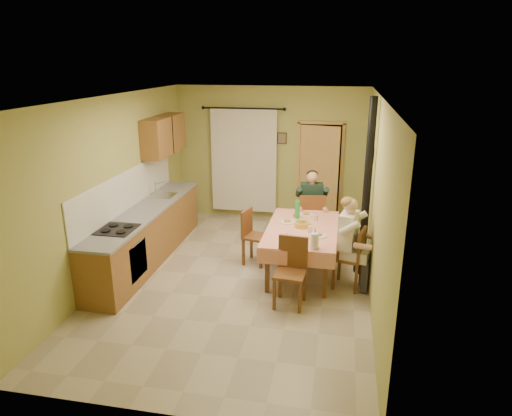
% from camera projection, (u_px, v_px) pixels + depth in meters
% --- Properties ---
extents(floor, '(4.00, 6.00, 0.01)m').
position_uv_depth(floor, '(239.00, 278.00, 7.25)').
color(floor, tan).
rests_on(floor, ground).
extents(room_shell, '(4.04, 6.04, 2.82)m').
position_uv_depth(room_shell, '(238.00, 166.00, 6.68)').
color(room_shell, tan).
rests_on(room_shell, ground).
extents(kitchen_run, '(0.64, 3.64, 1.56)m').
position_uv_depth(kitchen_run, '(147.00, 233.00, 7.78)').
color(kitchen_run, brown).
rests_on(kitchen_run, ground).
extents(upper_cabinets, '(0.35, 1.40, 0.70)m').
position_uv_depth(upper_cabinets, '(164.00, 135.00, 8.56)').
color(upper_cabinets, brown).
rests_on(upper_cabinets, room_shell).
extents(curtain, '(1.70, 0.07, 2.22)m').
position_uv_depth(curtain, '(244.00, 160.00, 9.66)').
color(curtain, black).
rests_on(curtain, ground).
extents(doorway, '(0.96, 0.24, 2.15)m').
position_uv_depth(doorway, '(319.00, 173.00, 9.47)').
color(doorway, black).
rests_on(doorway, ground).
extents(dining_table, '(1.13, 1.88, 0.76)m').
position_uv_depth(dining_table, '(301.00, 250.00, 7.36)').
color(dining_table, '#ED917B').
rests_on(dining_table, ground).
extents(tableware, '(0.79, 1.61, 0.33)m').
position_uv_depth(tableware, '(304.00, 227.00, 7.13)').
color(tableware, white).
rests_on(tableware, dining_table).
extents(chair_far, '(0.52, 0.52, 1.02)m').
position_uv_depth(chair_far, '(310.00, 230.00, 8.43)').
color(chair_far, brown).
rests_on(chair_far, ground).
extents(chair_near, '(0.45, 0.45, 0.98)m').
position_uv_depth(chair_near, '(290.00, 286.00, 6.37)').
color(chair_near, brown).
rests_on(chair_near, ground).
extents(chair_right, '(0.48, 0.48, 0.96)m').
position_uv_depth(chair_right, '(349.00, 269.00, 6.88)').
color(chair_right, brown).
rests_on(chair_right, ground).
extents(chair_left, '(0.46, 0.46, 0.93)m').
position_uv_depth(chair_left, '(255.00, 247.00, 7.70)').
color(chair_left, brown).
rests_on(chair_left, ground).
extents(man_far, '(0.62, 0.51, 1.39)m').
position_uv_depth(man_far, '(312.00, 200.00, 8.26)').
color(man_far, '#192D23').
rests_on(man_far, chair_far).
extents(man_right, '(0.55, 0.63, 1.39)m').
position_uv_depth(man_right, '(350.00, 233.00, 6.70)').
color(man_right, silver).
rests_on(man_right, chair_right).
extents(stove_flue, '(0.24, 0.24, 2.80)m').
position_uv_depth(stove_flue, '(365.00, 212.00, 7.15)').
color(stove_flue, black).
rests_on(stove_flue, ground).
extents(picture_back, '(0.19, 0.03, 0.23)m').
position_uv_depth(picture_back, '(282.00, 138.00, 9.43)').
color(picture_back, black).
rests_on(picture_back, room_shell).
extents(picture_right, '(0.03, 0.31, 0.21)m').
position_uv_depth(picture_right, '(372.00, 153.00, 7.44)').
color(picture_right, brown).
rests_on(picture_right, room_shell).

